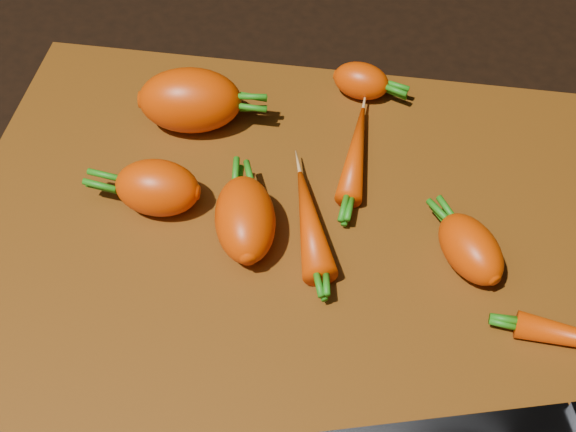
# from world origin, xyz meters

# --- Properties ---
(ground) EXTENTS (2.00, 2.00, 0.01)m
(ground) POSITION_xyz_m (0.00, 0.00, -0.01)
(ground) COLOR black
(cutting_board) EXTENTS (0.50, 0.40, 0.01)m
(cutting_board) POSITION_xyz_m (0.00, 0.00, 0.01)
(cutting_board) COLOR #703A0C
(cutting_board) RESTS_ON ground
(carrot_0) EXTENTS (0.09, 0.06, 0.05)m
(carrot_0) POSITION_xyz_m (-0.10, 0.11, 0.04)
(carrot_0) COLOR #DA3A00
(carrot_0) RESTS_ON cutting_board
(carrot_1) EXTENTS (0.06, 0.04, 0.04)m
(carrot_1) POSITION_xyz_m (-0.10, 0.02, 0.03)
(carrot_1) COLOR #DA3A00
(carrot_1) RESTS_ON cutting_board
(carrot_2) EXTENTS (0.06, 0.08, 0.04)m
(carrot_2) POSITION_xyz_m (-0.03, -0.00, 0.03)
(carrot_2) COLOR #DA3A00
(carrot_2) RESTS_ON cutting_board
(carrot_3) EXTENTS (0.05, 0.04, 0.03)m
(carrot_3) POSITION_xyz_m (0.04, 0.17, 0.03)
(carrot_3) COLOR #DA3A00
(carrot_3) RESTS_ON cutting_board
(carrot_4) EXTENTS (0.06, 0.07, 0.04)m
(carrot_4) POSITION_xyz_m (0.13, -0.00, 0.03)
(carrot_4) COLOR #DA3A00
(carrot_4) RESTS_ON cutting_board
(carrot_5) EXTENTS (0.02, 0.10, 0.02)m
(carrot_5) POSITION_xyz_m (0.04, 0.09, 0.02)
(carrot_5) COLOR #DA3A00
(carrot_5) RESTS_ON cutting_board
(carrot_7) EXTENTS (0.05, 0.10, 0.03)m
(carrot_7) POSITION_xyz_m (0.02, 0.01, 0.02)
(carrot_7) COLOR #DA3A00
(carrot_7) RESTS_ON cutting_board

